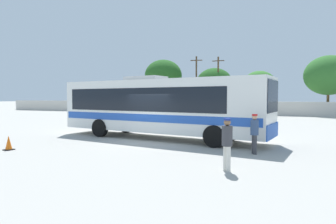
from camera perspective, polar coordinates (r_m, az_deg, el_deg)
The scene contains 15 objects.
ground_plane at distance 24.44m, azimuth 6.27°, elevation -2.57°, with size 300.00×300.00×0.00m, color #A3A099.
perimeter_wall at distance 39.65m, azimuth 12.55°, elevation 0.76°, with size 80.00×0.30×1.79m, color beige.
coach_bus_white_blue at distance 16.33m, azimuth -2.17°, elevation 1.36°, with size 12.53×4.31×3.52m.
attendant_by_bus_door at distance 12.30m, azimuth 16.74°, elevation -3.69°, with size 0.45×0.45×1.64m.
passenger_waiting_on_apron at distance 9.24m, azimuth 11.61°, elevation -5.67°, with size 0.47×0.47×1.67m.
parked_car_leftmost_silver at distance 40.70m, azimuth -9.54°, elevation 0.73°, with size 4.41×2.16×1.54m.
parked_car_second_maroon at distance 38.69m, azimuth -1.98°, elevation 0.63°, with size 4.22×2.27×1.51m.
parked_car_third_dark_blue at distance 36.42m, azimuth 7.03°, elevation 0.46°, with size 4.10×2.08×1.49m.
utility_pole_near at distance 43.37m, azimuth 9.88°, elevation 5.52°, with size 1.80×0.24×8.32m.
utility_pole_far at distance 44.31m, azimuth 5.62°, elevation 5.65°, with size 1.80×0.37×8.56m.
roadside_tree_left at distance 46.50m, azimuth -0.94°, elevation 7.21°, with size 5.94×5.94×8.36m.
roadside_tree_midleft at distance 45.28m, azimuth 9.13°, elevation 5.61°, with size 5.56×5.56×6.86m.
roadside_tree_midright at distance 45.85m, azimuth 17.59°, elevation 5.12°, with size 4.99×4.99×6.34m.
roadside_tree_right at distance 41.90m, azimuth 29.19°, elevation 6.36°, with size 5.87×5.87×7.62m.
traffic_cone_on_apron at distance 14.56m, azimuth -28.99°, elevation -5.41°, with size 0.36×0.36×0.64m.
Camera 1 is at (6.71, -13.39, 2.32)m, focal length 30.81 mm.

